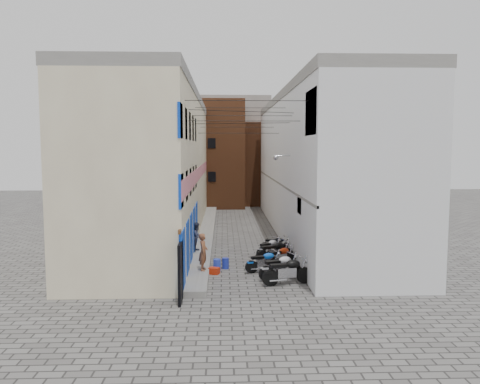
{
  "coord_description": "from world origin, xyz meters",
  "views": [
    {
      "loc": [
        -0.95,
        -17.06,
        5.61
      ],
      "look_at": [
        0.02,
        10.37,
        3.0
      ],
      "focal_mm": 35.0,
      "sensor_mm": 36.0,
      "label": 1
    }
  ],
  "objects": [
    {
      "name": "red_crate",
      "position": [
        -1.39,
        3.36,
        0.14
      ],
      "size": [
        0.55,
        0.48,
        0.28
      ],
      "primitive_type": "cube",
      "rotation": [
        0.0,
        0.0,
        -0.37
      ],
      "color": "#B9270D",
      "rests_on": "ground"
    },
    {
      "name": "plinth",
      "position": [
        -2.05,
        13.0,
        0.12
      ],
      "size": [
        0.9,
        26.0,
        0.25
      ],
      "primitive_type": "cube",
      "color": "slate",
      "rests_on": "ground"
    },
    {
      "name": "motorcycle_c",
      "position": [
        0.89,
        3.6,
        0.53
      ],
      "size": [
        1.92,
        1.09,
        1.06
      ],
      "primitive_type": null,
      "rotation": [
        0.0,
        0.0,
        -1.27
      ],
      "color": "#0C49B8",
      "rests_on": "ground"
    },
    {
      "name": "water_jug_near",
      "position": [
        -1.27,
        3.92,
        0.27
      ],
      "size": [
        0.35,
        0.35,
        0.53
      ],
      "primitive_type": "cylinder",
      "rotation": [
        0.0,
        0.0,
        -0.02
      ],
      "color": "blue",
      "rests_on": "ground"
    },
    {
      "name": "motorcycle_d",
      "position": [
        1.75,
        4.59,
        0.53
      ],
      "size": [
        1.87,
        1.45,
        1.06
      ],
      "primitive_type": null,
      "rotation": [
        0.0,
        0.0,
        -1.03
      ],
      "color": "red",
      "rests_on": "ground"
    },
    {
      "name": "water_jug_far",
      "position": [
        -0.87,
        4.28,
        0.25
      ],
      "size": [
        0.42,
        0.42,
        0.49
      ],
      "primitive_type": "cylinder",
      "rotation": [
        0.0,
        0.0,
        0.42
      ],
      "color": "#2130A8",
      "rests_on": "ground"
    },
    {
      "name": "building_far_brick_right",
      "position": [
        3.0,
        30.0,
        4.0
      ],
      "size": [
        5.0,
        6.0,
        8.0
      ],
      "primitive_type": "cube",
      "color": "brown",
      "rests_on": "ground"
    },
    {
      "name": "motorcycle_a",
      "position": [
        1.66,
        1.6,
        0.63
      ],
      "size": [
        2.27,
        1.17,
        1.26
      ],
      "primitive_type": null,
      "rotation": [
        0.0,
        0.0,
        -1.34
      ],
      "color": "black",
      "rests_on": "ground"
    },
    {
      "name": "ground",
      "position": [
        0.0,
        0.0,
        0.0
      ],
      "size": [
        90.0,
        90.0,
        0.0
      ],
      "primitive_type": "plane",
      "color": "#565351",
      "rests_on": "ground"
    },
    {
      "name": "building_right",
      "position": [
        5.0,
        13.0,
        4.51
      ],
      "size": [
        5.94,
        26.0,
        9.0
      ],
      "color": "white",
      "rests_on": "ground"
    },
    {
      "name": "overhead_wires",
      "position": [
        0.0,
        7.64,
        7.12
      ],
      "size": [
        5.8,
        13.02,
        1.32
      ],
      "color": "black",
      "rests_on": "ground"
    },
    {
      "name": "motorcycle_b",
      "position": [
        1.47,
        2.44,
        0.59
      ],
      "size": [
        2.13,
        1.42,
        1.18
      ],
      "primitive_type": null,
      "rotation": [
        0.0,
        0.0,
        -1.15
      ],
      "color": "silver",
      "rests_on": "ground"
    },
    {
      "name": "person_a",
      "position": [
        -1.85,
        3.07,
        1.07
      ],
      "size": [
        0.44,
        0.63,
        1.64
      ],
      "primitive_type": "imported",
      "rotation": [
        0.0,
        0.0,
        1.49
      ],
      "color": "brown",
      "rests_on": "plinth"
    },
    {
      "name": "person_b",
      "position": [
        -2.35,
        6.97,
        1.0
      ],
      "size": [
        0.77,
        0.87,
        1.5
      ],
      "primitive_type": "imported",
      "rotation": [
        0.0,
        0.0,
        1.25
      ],
      "color": "#34384F",
      "rests_on": "plinth"
    },
    {
      "name": "building_far_brick_left",
      "position": [
        -2.0,
        28.0,
        5.0
      ],
      "size": [
        6.0,
        6.0,
        10.0
      ],
      "primitive_type": "cube",
      "color": "brown",
      "rests_on": "ground"
    },
    {
      "name": "motorcycle_g",
      "position": [
        1.87,
        7.6,
        0.49
      ],
      "size": [
        1.73,
        0.67,
        0.98
      ],
      "primitive_type": null,
      "rotation": [
        0.0,
        0.0,
        -1.65
      ],
      "color": "black",
      "rests_on": "ground"
    },
    {
      "name": "building_far_concrete",
      "position": [
        0.0,
        34.0,
        5.5
      ],
      "size": [
        8.0,
        5.0,
        11.0
      ],
      "primitive_type": "cube",
      "color": "slate",
      "rests_on": "ground"
    },
    {
      "name": "building_left",
      "position": [
        -4.98,
        12.95,
        4.5
      ],
      "size": [
        5.1,
        27.0,
        9.0
      ],
      "color": "beige",
      "rests_on": "ground"
    },
    {
      "name": "motorcycle_e",
      "position": [
        1.55,
        5.4,
        0.59
      ],
      "size": [
        2.14,
        1.38,
        1.18
      ],
      "primitive_type": null,
      "rotation": [
        0.0,
        0.0,
        -1.18
      ],
      "color": "black",
      "rests_on": "ground"
    },
    {
      "name": "motorcycle_f",
      "position": [
        1.43,
        6.59,
        0.52
      ],
      "size": [
        1.76,
        1.56,
        1.04
      ],
      "primitive_type": null,
      "rotation": [
        0.0,
        0.0,
        -0.9
      ],
      "color": "#AAA9AE",
      "rests_on": "ground"
    },
    {
      "name": "far_shopfront",
      "position": [
        0.0,
        25.2,
        1.2
      ],
      "size": [
        2.0,
        0.3,
        2.4
      ],
      "primitive_type": "cube",
      "color": "black",
      "rests_on": "ground"
    }
  ]
}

